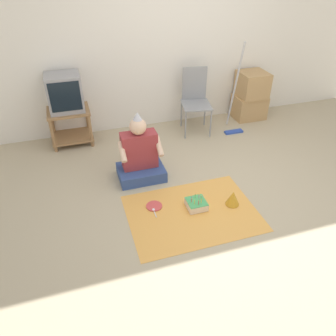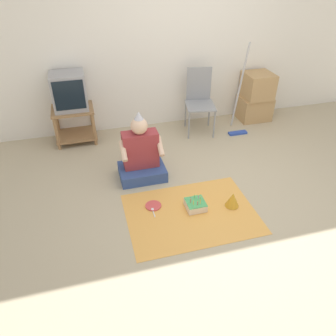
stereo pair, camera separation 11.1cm
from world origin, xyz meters
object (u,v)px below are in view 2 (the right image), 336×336
tv (69,91)px  birthday_cake (195,205)px  folding_chair (199,97)px  party_hat_blue (233,200)px  paper_plate (153,206)px  person_seated (141,156)px  cardboard_box_stack (256,97)px  dust_mop (239,107)px

tv → birthday_cake: tv is taller
folding_chair → party_hat_blue: (-0.25, -1.82, -0.43)m
party_hat_blue → paper_plate: 0.86m
person_seated → paper_plate: size_ratio=4.85×
folding_chair → birthday_cake: folding_chair is taller
folding_chair → person_seated: size_ratio=1.09×
party_hat_blue → cardboard_box_stack: bearing=57.1°
tv → party_hat_blue: (1.57, -1.95, -0.66)m
person_seated → birthday_cake: (0.43, -0.75, -0.23)m
person_seated → dust_mop: bearing=25.1°
person_seated → cardboard_box_stack: bearing=28.0°
tv → birthday_cake: bearing=-58.2°
paper_plate → dust_mop: bearing=40.2°
folding_chair → party_hat_blue: folding_chair is taller
cardboard_box_stack → dust_mop: size_ratio=0.56×
tv → birthday_cake: 2.32m
tv → dust_mop: dust_mop is taller
cardboard_box_stack → dust_mop: bearing=-143.0°
dust_mop → birthday_cake: dust_mop is taller
person_seated → birthday_cake: 0.90m
tv → dust_mop: (2.35, -0.38, -0.35)m
person_seated → birthday_cake: bearing=-60.0°
person_seated → tv: bearing=123.0°
folding_chair → cardboard_box_stack: folding_chair is taller
tv → folding_chair: bearing=-4.2°
tv → cardboard_box_stack: size_ratio=0.65×
tv → party_hat_blue: bearing=-51.3°
birthday_cake → dust_mop: bearing=52.0°
folding_chair → paper_plate: size_ratio=5.30×
tv → folding_chair: tv is taller
tv → cardboard_box_stack: tv is taller
tv → paper_plate: (0.74, -1.74, -0.73)m
birthday_cake → party_hat_blue: bearing=-9.8°
cardboard_box_stack → person_seated: person_seated is taller
folding_chair → cardboard_box_stack: size_ratio=1.23×
dust_mop → person_seated: dust_mop is taller
cardboard_box_stack → dust_mop: (-0.47, -0.35, 0.03)m
person_seated → party_hat_blue: (0.83, -0.82, -0.19)m
folding_chair → cardboard_box_stack: bearing=6.2°
cardboard_box_stack → person_seated: (-2.08, -1.11, -0.09)m
party_hat_blue → paper_plate: (-0.83, 0.22, -0.08)m
birthday_cake → paper_plate: birthday_cake is taller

